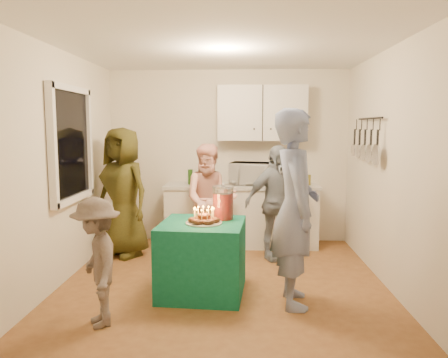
{
  "coord_description": "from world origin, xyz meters",
  "views": [
    {
      "loc": [
        0.21,
        -4.65,
        1.75
      ],
      "look_at": [
        0.0,
        0.35,
        1.15
      ],
      "focal_mm": 35.0,
      "sensor_mm": 36.0,
      "label": 1
    }
  ],
  "objects_px": {
    "woman_back_right": "(276,203)",
    "microwave": "(251,174)",
    "man_birthday": "(295,208)",
    "counter": "(241,217)",
    "woman_back_left": "(123,192)",
    "woman_back_center": "(210,200)",
    "child_near_left": "(97,262)",
    "punch_jar": "(223,203)",
    "party_table": "(202,258)"
  },
  "relations": [
    {
      "from": "woman_back_right",
      "to": "microwave",
      "type": "bearing_deg",
      "value": 89.94
    },
    {
      "from": "microwave",
      "to": "man_birthday",
      "type": "distance_m",
      "value": 2.19
    },
    {
      "from": "counter",
      "to": "woman_back_left",
      "type": "xyz_separation_m",
      "value": [
        -1.6,
        -0.58,
        0.44
      ]
    },
    {
      "from": "woman_back_center",
      "to": "child_near_left",
      "type": "distance_m",
      "value": 2.35
    },
    {
      "from": "counter",
      "to": "punch_jar",
      "type": "distance_m",
      "value": 1.81
    },
    {
      "from": "party_table",
      "to": "woman_back_center",
      "type": "height_order",
      "value": "woman_back_center"
    },
    {
      "from": "microwave",
      "to": "party_table",
      "type": "height_order",
      "value": "microwave"
    },
    {
      "from": "microwave",
      "to": "child_near_left",
      "type": "relative_size",
      "value": 0.51
    },
    {
      "from": "party_table",
      "to": "woman_back_center",
      "type": "relative_size",
      "value": 0.56
    },
    {
      "from": "microwave",
      "to": "punch_jar",
      "type": "relative_size",
      "value": 1.72
    },
    {
      "from": "counter",
      "to": "party_table",
      "type": "xyz_separation_m",
      "value": [
        -0.41,
        -1.91,
        -0.05
      ]
    },
    {
      "from": "woman_back_left",
      "to": "party_table",
      "type": "bearing_deg",
      "value": -18.81
    },
    {
      "from": "counter",
      "to": "woman_back_left",
      "type": "distance_m",
      "value": 1.76
    },
    {
      "from": "man_birthday",
      "to": "woman_back_center",
      "type": "height_order",
      "value": "man_birthday"
    },
    {
      "from": "woman_back_right",
      "to": "child_near_left",
      "type": "height_order",
      "value": "woman_back_right"
    },
    {
      "from": "microwave",
      "to": "man_birthday",
      "type": "height_order",
      "value": "man_birthday"
    },
    {
      "from": "woman_back_right",
      "to": "child_near_left",
      "type": "relative_size",
      "value": 1.32
    },
    {
      "from": "party_table",
      "to": "man_birthday",
      "type": "bearing_deg",
      "value": -14.2
    },
    {
      "from": "child_near_left",
      "to": "microwave",
      "type": "bearing_deg",
      "value": 125.55
    },
    {
      "from": "punch_jar",
      "to": "woman_back_left",
      "type": "distance_m",
      "value": 1.82
    },
    {
      "from": "microwave",
      "to": "woman_back_left",
      "type": "relative_size",
      "value": 0.34
    },
    {
      "from": "party_table",
      "to": "woman_back_right",
      "type": "bearing_deg",
      "value": 55.62
    },
    {
      "from": "woman_back_left",
      "to": "child_near_left",
      "type": "bearing_deg",
      "value": -51.56
    },
    {
      "from": "punch_jar",
      "to": "woman_back_left",
      "type": "height_order",
      "value": "woman_back_left"
    },
    {
      "from": "counter",
      "to": "party_table",
      "type": "height_order",
      "value": "counter"
    },
    {
      "from": "counter",
      "to": "child_near_left",
      "type": "xyz_separation_m",
      "value": [
        -1.26,
        -2.7,
        0.14
      ]
    },
    {
      "from": "microwave",
      "to": "child_near_left",
      "type": "distance_m",
      "value": 3.08
    },
    {
      "from": "punch_jar",
      "to": "woman_back_center",
      "type": "bearing_deg",
      "value": 100.5
    },
    {
      "from": "microwave",
      "to": "woman_back_center",
      "type": "xyz_separation_m",
      "value": [
        -0.56,
        -0.51,
        -0.31
      ]
    },
    {
      "from": "punch_jar",
      "to": "woman_back_center",
      "type": "height_order",
      "value": "woman_back_center"
    },
    {
      "from": "punch_jar",
      "to": "woman_back_center",
      "type": "distance_m",
      "value": 1.25
    },
    {
      "from": "child_near_left",
      "to": "woman_back_center",
      "type": "bearing_deg",
      "value": 131.93
    },
    {
      "from": "woman_back_left",
      "to": "child_near_left",
      "type": "height_order",
      "value": "woman_back_left"
    },
    {
      "from": "man_birthday",
      "to": "child_near_left",
      "type": "height_order",
      "value": "man_birthday"
    },
    {
      "from": "man_birthday",
      "to": "woman_back_left",
      "type": "relative_size",
      "value": 1.11
    },
    {
      "from": "punch_jar",
      "to": "child_near_left",
      "type": "relative_size",
      "value": 0.3
    },
    {
      "from": "woman_back_center",
      "to": "woman_back_right",
      "type": "xyz_separation_m",
      "value": [
        0.87,
        -0.15,
        -0.01
      ]
    },
    {
      "from": "party_table",
      "to": "punch_jar",
      "type": "height_order",
      "value": "punch_jar"
    },
    {
      "from": "child_near_left",
      "to": "man_birthday",
      "type": "bearing_deg",
      "value": 80.04
    },
    {
      "from": "counter",
      "to": "punch_jar",
      "type": "bearing_deg",
      "value": -96.41
    },
    {
      "from": "child_near_left",
      "to": "punch_jar",
      "type": "bearing_deg",
      "value": 105.24
    },
    {
      "from": "man_birthday",
      "to": "woman_back_right",
      "type": "bearing_deg",
      "value": 0.77
    },
    {
      "from": "counter",
      "to": "microwave",
      "type": "distance_m",
      "value": 0.66
    },
    {
      "from": "microwave",
      "to": "punch_jar",
      "type": "height_order",
      "value": "microwave"
    },
    {
      "from": "party_table",
      "to": "woman_back_left",
      "type": "xyz_separation_m",
      "value": [
        -1.19,
        1.33,
        0.49
      ]
    },
    {
      "from": "party_table",
      "to": "punch_jar",
      "type": "distance_m",
      "value": 0.62
    },
    {
      "from": "man_birthday",
      "to": "woman_back_right",
      "type": "distance_m",
      "value": 1.51
    },
    {
      "from": "party_table",
      "to": "punch_jar",
      "type": "xyz_separation_m",
      "value": [
        0.21,
        0.18,
        0.55
      ]
    },
    {
      "from": "man_birthday",
      "to": "microwave",
      "type": "bearing_deg",
      "value": 8.22
    },
    {
      "from": "woman_back_left",
      "to": "child_near_left",
      "type": "xyz_separation_m",
      "value": [
        0.34,
        -2.12,
        -0.3
      ]
    }
  ]
}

